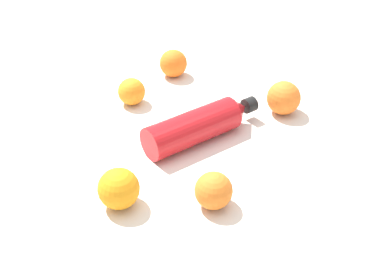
{
  "coord_description": "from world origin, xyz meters",
  "views": [
    {
      "loc": [
        -0.28,
        0.86,
        0.67
      ],
      "look_at": [
        0.05,
        -0.02,
        0.04
      ],
      "focal_mm": 49.73,
      "sensor_mm": 36.0,
      "label": 1
    }
  ],
  "objects_px": {
    "orange_4": "(214,191)",
    "orange_2": "(119,189)",
    "orange_0": "(284,98)",
    "orange_1": "(173,63)",
    "water_bottle": "(201,124)",
    "orange_3": "(132,92)"
  },
  "relations": [
    {
      "from": "water_bottle",
      "to": "orange_1",
      "type": "bearing_deg",
      "value": 67.34
    },
    {
      "from": "orange_2",
      "to": "orange_3",
      "type": "bearing_deg",
      "value": -67.74
    },
    {
      "from": "water_bottle",
      "to": "orange_2",
      "type": "relative_size",
      "value": 3.42
    },
    {
      "from": "water_bottle",
      "to": "orange_4",
      "type": "height_order",
      "value": "water_bottle"
    },
    {
      "from": "water_bottle",
      "to": "orange_3",
      "type": "height_order",
      "value": "water_bottle"
    },
    {
      "from": "orange_0",
      "to": "orange_4",
      "type": "height_order",
      "value": "orange_0"
    },
    {
      "from": "water_bottle",
      "to": "orange_4",
      "type": "xyz_separation_m",
      "value": [
        -0.09,
        0.19,
        -0.0
      ]
    },
    {
      "from": "orange_2",
      "to": "orange_3",
      "type": "xyz_separation_m",
      "value": [
        0.14,
        -0.34,
        -0.01
      ]
    },
    {
      "from": "orange_4",
      "to": "orange_2",
      "type": "bearing_deg",
      "value": 20.03
    },
    {
      "from": "orange_0",
      "to": "orange_1",
      "type": "height_order",
      "value": "orange_0"
    },
    {
      "from": "orange_3",
      "to": "orange_4",
      "type": "bearing_deg",
      "value": 137.32
    },
    {
      "from": "orange_0",
      "to": "orange_4",
      "type": "relative_size",
      "value": 1.12
    },
    {
      "from": "water_bottle",
      "to": "orange_3",
      "type": "xyz_separation_m",
      "value": [
        0.2,
        -0.08,
        -0.0
      ]
    },
    {
      "from": "orange_3",
      "to": "orange_4",
      "type": "xyz_separation_m",
      "value": [
        -0.3,
        0.28,
        0.0
      ]
    },
    {
      "from": "orange_1",
      "to": "water_bottle",
      "type": "bearing_deg",
      "value": 123.61
    },
    {
      "from": "orange_0",
      "to": "orange_4",
      "type": "distance_m",
      "value": 0.37
    },
    {
      "from": "orange_0",
      "to": "orange_2",
      "type": "height_order",
      "value": "orange_0"
    },
    {
      "from": "orange_3",
      "to": "orange_4",
      "type": "height_order",
      "value": "orange_4"
    },
    {
      "from": "orange_2",
      "to": "orange_4",
      "type": "bearing_deg",
      "value": -159.97
    },
    {
      "from": "orange_0",
      "to": "orange_3",
      "type": "bearing_deg",
      "value": 13.93
    },
    {
      "from": "orange_1",
      "to": "orange_4",
      "type": "relative_size",
      "value": 1.02
    },
    {
      "from": "orange_2",
      "to": "orange_3",
      "type": "relative_size",
      "value": 1.18
    }
  ]
}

